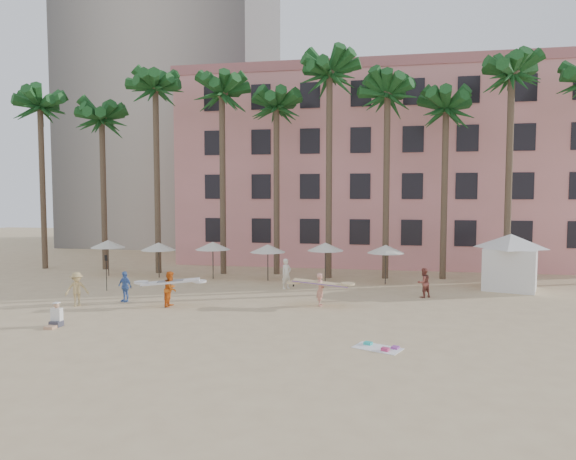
# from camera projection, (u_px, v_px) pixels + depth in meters

# --- Properties ---
(ground) EXTENTS (120.00, 120.00, 0.00)m
(ground) POSITION_uv_depth(u_px,v_px,m) (229.00, 327.00, 23.08)
(ground) COLOR #D1B789
(ground) RESTS_ON ground
(pink_hotel) EXTENTS (35.00, 14.00, 16.00)m
(pink_hotel) POSITION_uv_depth(u_px,v_px,m) (386.00, 172.00, 46.76)
(pink_hotel) COLOR pink
(pink_hotel) RESTS_ON ground
(grey_tower) EXTENTS (22.00, 18.00, 50.00)m
(grey_tower) POSITION_uv_depth(u_px,v_px,m) (176.00, 36.00, 61.87)
(grey_tower) COLOR #A89E8E
(grey_tower) RESTS_ON ground
(palm_row) EXTENTS (44.40, 5.40, 16.30)m
(palm_row) POSITION_uv_depth(u_px,v_px,m) (296.00, 97.00, 36.80)
(palm_row) COLOR brown
(palm_row) RESTS_ON ground
(umbrella_row) EXTENTS (22.50, 2.70, 2.73)m
(umbrella_row) POSITION_uv_depth(u_px,v_px,m) (240.00, 247.00, 35.72)
(umbrella_row) COLOR #332B23
(umbrella_row) RESTS_ON ground
(cabana) EXTENTS (5.64, 5.64, 3.50)m
(cabana) POSITION_uv_depth(u_px,v_px,m) (510.00, 257.00, 32.16)
(cabana) COLOR white
(cabana) RESTS_ON ground
(beach_towel) EXTENTS (2.05, 1.63, 0.14)m
(beach_towel) POSITION_uv_depth(u_px,v_px,m) (379.00, 347.00, 19.92)
(beach_towel) COLOR white
(beach_towel) RESTS_ON ground
(carrier_yellow) EXTENTS (2.93, 0.78, 1.76)m
(carrier_yellow) POSITION_uv_depth(u_px,v_px,m) (320.00, 287.00, 27.47)
(carrier_yellow) COLOR #DF917D
(carrier_yellow) RESTS_ON ground
(carrier_white) EXTENTS (3.14, 1.59, 1.88)m
(carrier_white) POSITION_uv_depth(u_px,v_px,m) (171.00, 288.00, 27.34)
(carrier_white) COLOR orange
(carrier_white) RESTS_ON ground
(beachgoers) EXTENTS (19.65, 8.03, 1.91)m
(beachgoers) POSITION_uv_depth(u_px,v_px,m) (213.00, 284.00, 29.00)
(beachgoers) COLOR tan
(beachgoers) RESTS_ON ground
(paddle) EXTENTS (0.18, 0.04, 2.23)m
(paddle) POSITION_uv_depth(u_px,v_px,m) (106.00, 268.00, 31.72)
(paddle) COLOR black
(paddle) RESTS_ON ground
(seated_man) EXTENTS (0.48, 0.84, 1.09)m
(seated_man) POSITION_uv_depth(u_px,v_px,m) (56.00, 318.00, 23.17)
(seated_man) COLOR #3F3F4C
(seated_man) RESTS_ON ground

